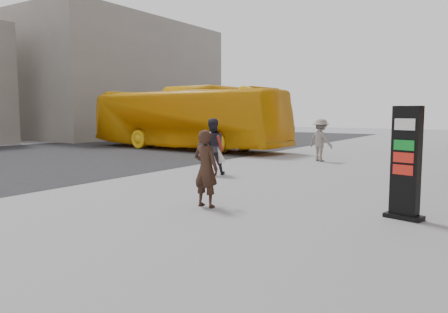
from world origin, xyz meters
The scene contains 8 objects.
ground centered at (0.00, 0.00, 0.00)m, with size 100.00×100.00×0.00m, color #9E9EA3.
road centered at (-13.00, 5.00, 0.00)m, with size 16.00×60.00×0.01m, color black.
bg_building_far centered at (-24.00, 20.00, 5.00)m, with size 10.00×18.00×10.00m, color gray.
info_pylon centered at (3.90, 1.17, 1.13)m, with size 0.79×0.53×2.27m.
woman centered at (-0.10, -0.11, 0.90)m, with size 0.67×0.62×1.75m.
bus centered at (-10.12, 11.85, 1.77)m, with size 2.97×12.69×3.54m, color #EDA90D.
pedestrian_a centered at (-2.94, 4.21, 0.97)m, with size 0.94×0.73×1.93m, color #2A2931.
pedestrian_b centered at (-1.27, 10.11, 0.93)m, with size 1.20×0.69×1.86m, color gray.
Camera 1 is at (5.59, -8.06, 2.16)m, focal length 35.00 mm.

